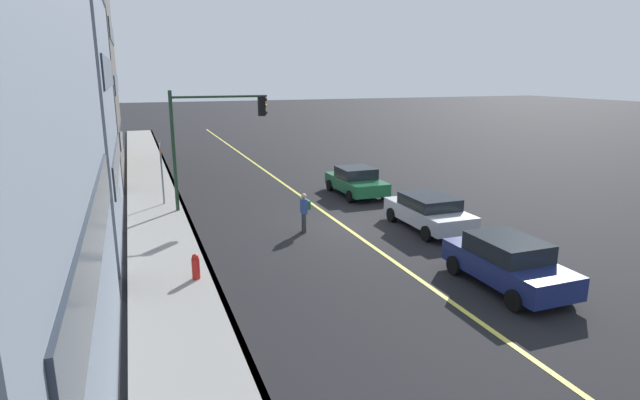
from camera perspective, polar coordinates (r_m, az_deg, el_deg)
name	(u,v)px	position (r m, az deg, el deg)	size (l,w,h in m)	color
ground	(343,226)	(21.33, 2.63, -2.92)	(200.00, 200.00, 0.00)	black
sidewalk_slab	(164,244)	(19.77, -17.01, -4.69)	(80.00, 2.57, 0.15)	gray
curb_edge	(198,240)	(19.86, -13.54, -4.38)	(80.00, 0.16, 0.15)	slate
lane_stripe_center	(343,226)	(21.33, 2.63, -2.91)	(80.00, 0.16, 0.01)	#D8CC4C
car_green	(356,181)	(26.65, 4.06, 2.12)	(4.19, 2.08, 1.45)	#1E6038
car_silver	(429,211)	(21.25, 12.06, -1.23)	(4.26, 2.07, 1.38)	#A8AAB2
car_navy	(507,262)	(16.16, 20.23, -6.52)	(4.18, 1.96, 1.50)	navy
pedestrian_with_backpack	(304,210)	(20.30, -1.75, -1.10)	(0.39, 0.39, 1.59)	#383838
traffic_light_mast	(212,128)	(23.58, -12.04, 7.84)	(0.28, 4.38, 5.49)	#1E3823
street_sign_post	(162,168)	(25.07, -17.31, 3.39)	(0.60, 0.08, 3.18)	slate
fire_hydrant	(196,269)	(15.96, -13.72, -7.49)	(0.24, 0.24, 0.94)	red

